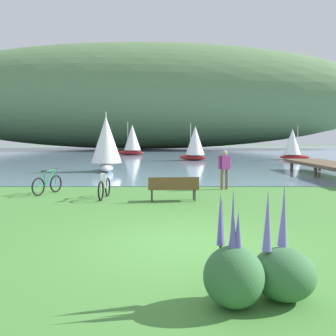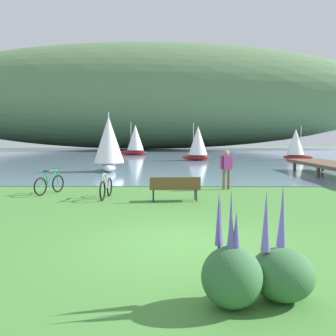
# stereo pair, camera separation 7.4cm
# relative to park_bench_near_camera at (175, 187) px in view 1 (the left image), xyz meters

# --- Properties ---
(ground_plane) EXTENTS (200.00, 200.00, 0.00)m
(ground_plane) POSITION_rel_park_bench_near_camera_xyz_m (0.15, -5.22, -0.52)
(ground_plane) COLOR #478438
(bay_water) EXTENTS (180.00, 80.00, 0.04)m
(bay_water) POSITION_rel_park_bench_near_camera_xyz_m (0.15, 43.79, -0.50)
(bay_water) COLOR #7A99B2
(bay_water) RESTS_ON ground
(distant_hillside) EXTENTS (100.06, 28.00, 20.65)m
(distant_hillside) POSITION_rel_park_bench_near_camera_xyz_m (-5.92, 61.26, 9.84)
(distant_hillside) COLOR #567A4C
(distant_hillside) RESTS_ON bay_water
(park_bench_near_camera) EXTENTS (1.84, 0.64, 0.88)m
(park_bench_near_camera) POSITION_rel_park_bench_near_camera_xyz_m (0.00, 0.00, 0.00)
(park_bench_near_camera) COLOR brown
(park_bench_near_camera) RESTS_ON ground
(bicycle_leaning_near_bench) EXTENTS (0.18, 1.77, 1.01)m
(bicycle_leaning_near_bench) POSITION_rel_park_bench_near_camera_xyz_m (-2.56, 0.61, -0.12)
(bicycle_leaning_near_bench) COLOR black
(bicycle_leaning_near_bench) RESTS_ON ground
(bicycle_beside_path) EXTENTS (0.71, 1.67, 1.01)m
(bicycle_beside_path) POSITION_rel_park_bench_near_camera_xyz_m (-5.03, 1.66, -0.12)
(bicycle_beside_path) COLOR black
(bicycle_beside_path) RESTS_ON ground
(person_at_shoreline) EXTENTS (0.57, 0.35, 1.71)m
(person_at_shoreline) POSITION_rel_park_bench_near_camera_xyz_m (2.29, 3.05, 0.46)
(person_at_shoreline) COLOR #72604C
(person_at_shoreline) RESTS_ON ground
(echium_bush_closest_to_camera) EXTENTS (0.89, 0.89, 1.64)m
(echium_bush_closest_to_camera) POSITION_rel_park_bench_near_camera_xyz_m (1.41, -7.94, -0.11)
(echium_bush_closest_to_camera) COLOR #386B3D
(echium_bush_closest_to_camera) RESTS_ON ground
(echium_bush_beside_closest) EXTENTS (0.81, 0.81, 1.59)m
(echium_bush_beside_closest) POSITION_rel_park_bench_near_camera_xyz_m (0.68, -8.17, -0.07)
(echium_bush_beside_closest) COLOR #386B3D
(echium_bush_beside_closest) RESTS_ON ground
(sailboat_nearest_to_shore) EXTENTS (2.28, 3.46, 3.94)m
(sailboat_nearest_to_shore) POSITION_rel_park_bench_near_camera_xyz_m (-4.25, 11.15, 1.37)
(sailboat_nearest_to_shore) COLOR white
(sailboat_nearest_to_shore) RESTS_ON bay_water
(sailboat_mid_bay) EXTENTS (3.05, 2.78, 3.69)m
(sailboat_mid_bay) POSITION_rel_park_bench_near_camera_xyz_m (2.44, 23.06, 1.25)
(sailboat_mid_bay) COLOR #B22323
(sailboat_mid_bay) RESTS_ON bay_water
(sailboat_toward_hillside) EXTENTS (3.76, 2.65, 4.25)m
(sailboat_toward_hillside) POSITION_rel_park_bench_near_camera_xyz_m (-4.83, 34.26, 1.52)
(sailboat_toward_hillside) COLOR #B22323
(sailboat_toward_hillside) RESTS_ON bay_water
(sailboat_far_off) EXTENTS (3.01, 2.25, 3.42)m
(sailboat_far_off) POSITION_rel_park_bench_near_camera_xyz_m (12.49, 24.34, 1.13)
(sailboat_far_off) COLOR #B22323
(sailboat_far_off) RESTS_ON bay_water
(pier_dock) EXTENTS (2.40, 10.00, 0.80)m
(pier_dock) POSITION_rel_park_bench_near_camera_xyz_m (9.15, 7.79, 0.17)
(pier_dock) COLOR brown
(pier_dock) RESTS_ON ground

